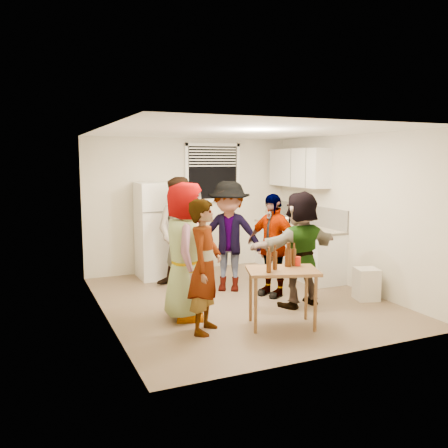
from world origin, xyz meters
name	(u,v)px	position (x,y,z in m)	size (l,w,h in m)	color
room	(241,300)	(0.00, 0.00, 0.00)	(4.00, 4.50, 2.50)	beige
window	(213,173)	(0.45, 2.21, 1.85)	(1.12, 0.10, 1.06)	white
refrigerator	(158,230)	(-0.75, 1.88, 0.85)	(0.70, 0.70, 1.70)	white
counter_lower	(297,250)	(1.70, 1.15, 0.43)	(0.60, 2.20, 0.86)	white
countertop	(297,226)	(1.70, 1.15, 0.88)	(0.64, 2.22, 0.04)	beige
backsplash	(311,215)	(1.99, 1.15, 1.08)	(0.03, 2.20, 0.36)	#ABA69C
upper_cabinets	(299,168)	(1.83, 1.35, 1.95)	(0.34, 1.60, 0.70)	white
kettle	(287,223)	(1.65, 1.42, 0.90)	(0.24, 0.20, 0.20)	silver
paper_towel	(294,225)	(1.68, 1.22, 0.90)	(0.11, 0.11, 0.25)	white
wine_bottle	(273,219)	(1.75, 2.13, 0.90)	(0.08, 0.08, 0.33)	black
beer_bottle_counter	(307,229)	(1.60, 0.67, 0.90)	(0.05, 0.05, 0.20)	#47230C
blue_cup	(304,231)	(1.44, 0.52, 0.90)	(0.09, 0.09, 0.12)	#0536BE
picture_frame	(296,218)	(1.92, 1.54, 0.98)	(0.02, 0.20, 0.16)	#D9B858
trash_bin	(366,283)	(1.75, -0.73, 0.25)	(0.32, 0.32, 0.48)	silver
serving_table	(282,326)	(-0.01, -1.22, 0.00)	(0.87, 0.58, 0.74)	brown
beer_bottle_table	(294,266)	(0.22, -1.11, 0.74)	(0.06, 0.06, 0.22)	#47230C
red_cup	(297,266)	(0.27, -1.12, 0.74)	(0.09, 0.09, 0.12)	red
guest_grey	(186,318)	(-1.02, -0.43, 0.00)	(0.89, 1.81, 0.58)	gray
guest_stripe	(205,331)	(-0.97, -1.01, 0.00)	(0.60, 1.63, 0.39)	#141933
guest_back_left	(182,287)	(-0.57, 1.07, 0.00)	(0.89, 1.82, 0.69)	brown
guest_back_right	(229,290)	(0.05, 0.57, 0.00)	(1.14, 1.76, 0.66)	#393A3E
guest_black	(271,295)	(0.55, 0.04, 0.00)	(0.93, 1.59, 0.39)	black
guest_orange	(299,305)	(0.67, -0.57, 0.00)	(1.54, 1.66, 0.49)	#BE6845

